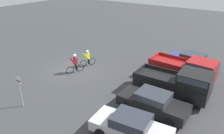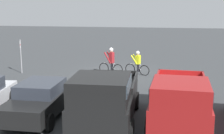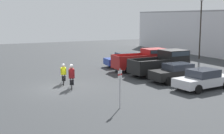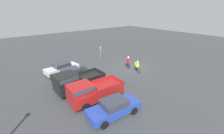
{
  "view_description": "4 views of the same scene",
  "coord_description": "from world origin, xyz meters",
  "views": [
    {
      "loc": [
        13.1,
        13.41,
        8.57
      ],
      "look_at": [
        -0.25,
        4.13,
        1.2
      ],
      "focal_mm": 35.0,
      "sensor_mm": 36.0,
      "label": 1
    },
    {
      "loc": [
        -2.88,
        20.55,
        4.62
      ],
      "look_at": [
        -0.25,
        4.13,
        1.2
      ],
      "focal_mm": 50.0,
      "sensor_mm": 36.0,
      "label": 2
    },
    {
      "loc": [
        21.3,
        -6.64,
        5.11
      ],
      "look_at": [
        -0.25,
        4.13,
        1.2
      ],
      "focal_mm": 50.0,
      "sensor_mm": 36.0,
      "label": 3
    },
    {
      "loc": [
        -14.23,
        15.37,
        8.3
      ],
      "look_at": [
        -0.25,
        4.13,
        1.2
      ],
      "focal_mm": 24.0,
      "sensor_mm": 36.0,
      "label": 4
    }
  ],
  "objects": [
    {
      "name": "ground_plane",
      "position": [
        0.0,
        0.0,
        0.0
      ],
      "size": [
        80.0,
        80.0,
        0.0
      ],
      "primitive_type": "plane",
      "color": "#383A3D"
    },
    {
      "name": "sedan_0",
      "position": [
        -6.44,
        8.9,
        0.73
      ],
      "size": [
        2.23,
        4.64,
        1.46
      ],
      "color": "#233D9E",
      "rests_on": "ground_plane"
    },
    {
      "name": "pickup_truck_0",
      "position": [
        -3.62,
        9.19,
        1.07
      ],
      "size": [
        2.48,
        5.3,
        2.06
      ],
      "color": "maroon",
      "rests_on": "ground_plane"
    },
    {
      "name": "pickup_truck_1",
      "position": [
        -0.86,
        9.48,
        1.12
      ],
      "size": [
        2.41,
        5.32,
        2.19
      ],
      "color": "black",
      "rests_on": "ground_plane"
    },
    {
      "name": "sedan_1",
      "position": [
        1.96,
        8.84,
        0.74
      ],
      "size": [
        1.96,
        4.51,
        1.47
      ],
      "color": "black",
      "rests_on": "ground_plane"
    },
    {
      "name": "sedan_2",
      "position": [
        4.76,
        8.87,
        0.71
      ],
      "size": [
        2.3,
        4.61,
        1.42
      ],
      "color": "silver",
      "rests_on": "ground_plane"
    },
    {
      "name": "cyclist_0",
      "position": [
        0.38,
        0.57,
        0.9
      ],
      "size": [
        1.69,
        0.67,
        1.78
      ],
      "color": "black",
      "rests_on": "ground_plane"
    },
    {
      "name": "cyclist_1",
      "position": [
        -1.37,
        0.53,
        0.8
      ],
      "size": [
        1.64,
        0.66,
        1.6
      ],
      "color": "black",
      "rests_on": "ground_plane"
    },
    {
      "name": "fire_lane_sign",
      "position": [
        6.33,
        1.33,
        1.37
      ],
      "size": [
        0.12,
        0.29,
        2.26
      ],
      "color": "#9E9EA3",
      "rests_on": "ground_plane"
    }
  ]
}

